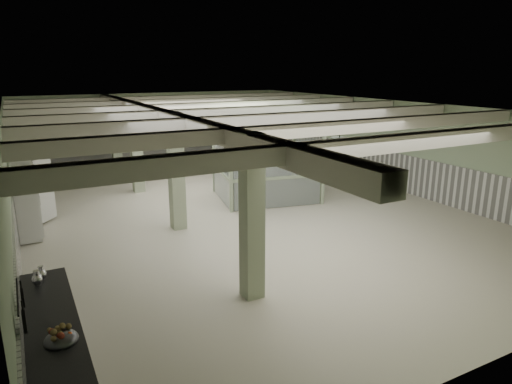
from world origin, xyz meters
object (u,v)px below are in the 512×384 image
prep_counter (56,353)px  filing_cabinet (313,173)px  walkin_cooler (26,198)px  guard_booth (266,147)px

prep_counter → filing_cabinet: 13.03m
walkin_cooler → filing_cabinet: bearing=0.3°
filing_cabinet → prep_counter: bearing=-122.3°
walkin_cooler → guard_booth: 8.29m
guard_booth → filing_cabinet: size_ratio=2.88×
prep_counter → walkin_cooler: size_ratio=2.01×
prep_counter → walkin_cooler: 7.81m
prep_counter → filing_cabinet: filing_cabinet is taller
prep_counter → guard_booth: bearing=43.7°
walkin_cooler → filing_cabinet: (10.50, 0.05, -0.33)m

